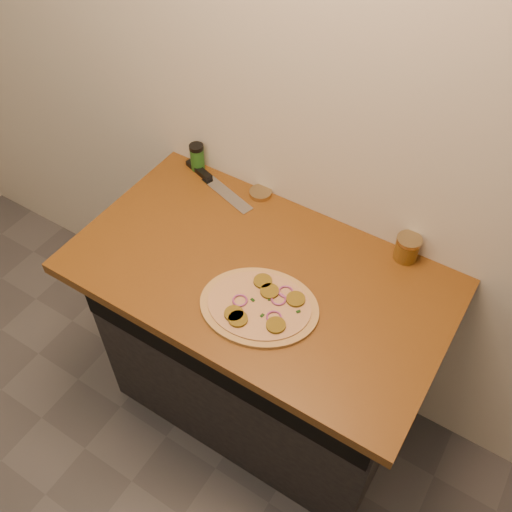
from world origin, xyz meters
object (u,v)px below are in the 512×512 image
Objects in this scene: pizza at (260,306)px; chefs_knife at (212,181)px; salsa_jar at (407,248)px; spice_shaker at (197,157)px.

pizza is 0.59m from chefs_knife.
salsa_jar reaches higher than chefs_knife.
salsa_jar is (0.29, 0.42, 0.04)m from pizza.
pizza is at bearing -124.41° from salsa_jar.
spice_shaker is at bearing 156.75° from chefs_knife.
spice_shaker is at bearing 179.61° from salsa_jar.
spice_shaker reaches higher than chefs_knife.
salsa_jar is at bearing 2.58° from chefs_knife.
salsa_jar is at bearing -0.39° from spice_shaker.
spice_shaker is (-0.82, 0.01, 0.01)m from salsa_jar.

